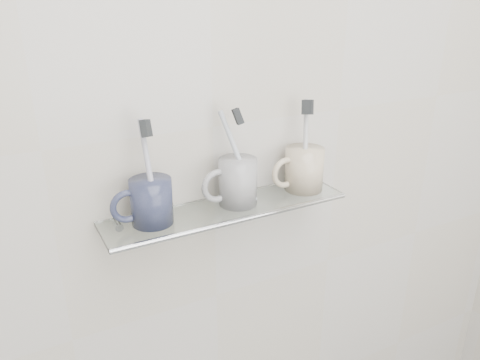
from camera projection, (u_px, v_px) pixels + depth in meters
wall_back at (213, 127)px, 0.93m from camera, size 2.50×0.00×2.50m
shelf_glass at (228, 209)px, 0.93m from camera, size 0.50×0.12×0.01m
shelf_rail at (241, 220)px, 0.89m from camera, size 0.50×0.01×0.01m
bracket_left at (118, 227)px, 0.88m from camera, size 0.02×0.03×0.02m
bracket_right at (300, 187)px, 1.07m from camera, size 0.02×0.03×0.02m
mug_left at (152, 201)px, 0.85m from camera, size 0.10×0.10×0.09m
mug_left_handle at (127, 206)px, 0.83m from camera, size 0.06×0.01×0.06m
toothbrush_left at (149, 172)px, 0.83m from camera, size 0.02×0.07×0.19m
bristles_left at (146, 128)px, 0.80m from camera, size 0.02×0.03×0.04m
mug_center at (238, 182)px, 0.93m from camera, size 0.10×0.10×0.10m
mug_center_handle at (218, 186)px, 0.91m from camera, size 0.07×0.01×0.07m
toothbrush_center at (238, 156)px, 0.91m from camera, size 0.06×0.06×0.18m
bristles_center at (238, 116)px, 0.88m from camera, size 0.03×0.03×0.04m
mug_right at (304, 169)px, 1.00m from camera, size 0.08×0.08×0.09m
mug_right_handle at (286, 173)px, 0.98m from camera, size 0.07×0.01×0.07m
toothbrush_right at (306, 145)px, 0.98m from camera, size 0.04×0.05×0.19m
bristles_right at (308, 107)px, 0.95m from camera, size 0.03×0.03×0.03m
chrome_cap at (312, 184)px, 1.03m from camera, size 0.03×0.03×0.01m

